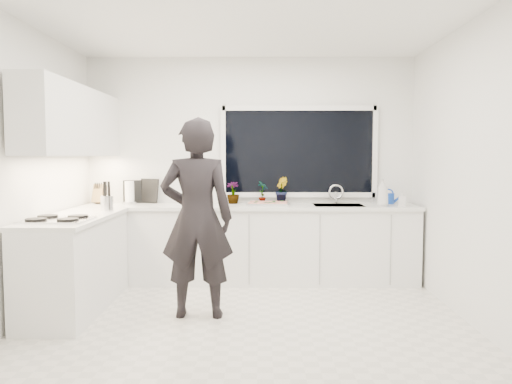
{
  "coord_description": "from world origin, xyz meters",
  "views": [
    {
      "loc": [
        0.14,
        -4.42,
        1.5
      ],
      "look_at": [
        0.09,
        0.4,
        1.15
      ],
      "focal_mm": 35.0,
      "sensor_mm": 36.0,
      "label": 1
    }
  ],
  "objects": [
    {
      "name": "floor",
      "position": [
        0.0,
        0.0,
        -0.01
      ],
      "size": [
        4.0,
        3.5,
        0.02
      ],
      "primitive_type": "cube",
      "color": "beige",
      "rests_on": "ground"
    },
    {
      "name": "wall_back",
      "position": [
        0.0,
        1.76,
        1.35
      ],
      "size": [
        4.0,
        0.02,
        2.7
      ],
      "primitive_type": "cube",
      "color": "white",
      "rests_on": "ground"
    },
    {
      "name": "wall_left",
      "position": [
        -2.01,
        0.0,
        1.35
      ],
      "size": [
        0.02,
        3.5,
        2.7
      ],
      "primitive_type": "cube",
      "color": "white",
      "rests_on": "ground"
    },
    {
      "name": "wall_right",
      "position": [
        2.01,
        0.0,
        1.35
      ],
      "size": [
        0.02,
        3.5,
        2.7
      ],
      "primitive_type": "cube",
      "color": "white",
      "rests_on": "ground"
    },
    {
      "name": "ceiling",
      "position": [
        0.0,
        0.0,
        2.71
      ],
      "size": [
        4.0,
        3.5,
        0.02
      ],
      "primitive_type": "cube",
      "color": "white",
      "rests_on": "wall_back"
    },
    {
      "name": "window",
      "position": [
        0.6,
        1.73,
        1.55
      ],
      "size": [
        1.8,
        0.02,
        1.0
      ],
      "primitive_type": "cube",
      "color": "black",
      "rests_on": "wall_back"
    },
    {
      "name": "base_cabinets_back",
      "position": [
        0.0,
        1.45,
        0.44
      ],
      "size": [
        3.92,
        0.58,
        0.88
      ],
      "primitive_type": "cube",
      "color": "white",
      "rests_on": "floor"
    },
    {
      "name": "base_cabinets_left",
      "position": [
        -1.67,
        0.35,
        0.44
      ],
      "size": [
        0.58,
        1.6,
        0.88
      ],
      "primitive_type": "cube",
      "color": "white",
      "rests_on": "floor"
    },
    {
      "name": "countertop_back",
      "position": [
        0.0,
        1.44,
        0.9
      ],
      "size": [
        3.94,
        0.62,
        0.04
      ],
      "primitive_type": "cube",
      "color": "silver",
      "rests_on": "base_cabinets_back"
    },
    {
      "name": "countertop_left",
      "position": [
        -1.67,
        0.35,
        0.9
      ],
      "size": [
        0.62,
        1.6,
        0.04
      ],
      "primitive_type": "cube",
      "color": "silver",
      "rests_on": "base_cabinets_left"
    },
    {
      "name": "upper_cabinets",
      "position": [
        -1.79,
        0.7,
        1.85
      ],
      "size": [
        0.34,
        2.1,
        0.7
      ],
      "primitive_type": "cube",
      "color": "white",
      "rests_on": "wall_left"
    },
    {
      "name": "sink",
      "position": [
        1.05,
        1.45,
        0.87
      ],
      "size": [
        0.58,
        0.42,
        0.14
      ],
      "primitive_type": "cube",
      "color": "silver",
      "rests_on": "countertop_back"
    },
    {
      "name": "faucet",
      "position": [
        1.05,
        1.65,
        1.03
      ],
      "size": [
        0.03,
        0.03,
        0.22
      ],
      "primitive_type": "cylinder",
      "color": "silver",
      "rests_on": "countertop_back"
    },
    {
      "name": "stovetop",
      "position": [
        -1.69,
        -0.0,
        0.94
      ],
      "size": [
        0.56,
        0.48,
        0.03
      ],
      "primitive_type": "cube",
      "color": "black",
      "rests_on": "countertop_left"
    },
    {
      "name": "person",
      "position": [
        -0.46,
        0.15,
        0.92
      ],
      "size": [
        0.69,
        0.46,
        1.85
      ],
      "primitive_type": "imported",
      "rotation": [
        0.0,
        0.0,
        3.17
      ],
      "color": "black",
      "rests_on": "floor"
    },
    {
      "name": "pizza_tray",
      "position": [
        0.22,
        1.42,
        0.94
      ],
      "size": [
        0.51,
        0.4,
        0.03
      ],
      "primitive_type": "cube",
      "rotation": [
        0.0,
        0.0,
        -0.07
      ],
      "color": "#BCBCC1",
      "rests_on": "countertop_back"
    },
    {
      "name": "pizza",
      "position": [
        0.22,
        1.42,
        0.95
      ],
      "size": [
        0.47,
        0.35,
        0.01
      ],
      "primitive_type": "cube",
      "rotation": [
        0.0,
        0.0,
        -0.07
      ],
      "color": "red",
      "rests_on": "pizza_tray"
    },
    {
      "name": "watering_can",
      "position": [
        1.68,
        1.61,
        0.98
      ],
      "size": [
        0.15,
        0.15,
        0.13
      ],
      "primitive_type": "cylinder",
      "rotation": [
        0.0,
        0.0,
        -0.05
      ],
      "color": "#123DAD",
      "rests_on": "countertop_back"
    },
    {
      "name": "paper_towel_roll",
      "position": [
        -1.45,
        1.55,
        1.05
      ],
      "size": [
        0.14,
        0.14,
        0.26
      ],
      "primitive_type": "cylinder",
      "rotation": [
        0.0,
        0.0,
        -0.35
      ],
      "color": "white",
      "rests_on": "countertop_back"
    },
    {
      "name": "knife_block",
      "position": [
        -1.83,
        1.59,
        1.03
      ],
      "size": [
        0.15,
        0.13,
        0.22
      ],
      "primitive_type": "cube",
      "rotation": [
        0.0,
        0.0,
        -0.26
      ],
      "color": "olive",
      "rests_on": "countertop_back"
    },
    {
      "name": "utensil_crock",
      "position": [
        -1.49,
        0.8,
        1.0
      ],
      "size": [
        0.16,
        0.16,
        0.16
      ],
      "primitive_type": "cylinder",
      "rotation": [
        0.0,
        0.0,
        -0.32
      ],
      "color": "silver",
      "rests_on": "countertop_left"
    },
    {
      "name": "picture_frame_large",
      "position": [
        -1.45,
        1.69,
        1.06
      ],
      "size": [
        0.22,
        0.07,
        0.28
      ],
      "primitive_type": "cube",
      "rotation": [
        0.0,
        0.0,
        0.25
      ],
      "color": "black",
      "rests_on": "countertop_back"
    },
    {
      "name": "picture_frame_small",
      "position": [
        -1.25,
        1.69,
        1.07
      ],
      "size": [
        0.24,
        0.11,
        0.3
      ],
      "primitive_type": "cube",
      "rotation": [
        0.0,
        0.0,
        -0.37
      ],
      "color": "black",
      "rests_on": "countertop_back"
    },
    {
      "name": "herb_plants",
      "position": [
        0.14,
        1.61,
        1.07
      ],
      "size": [
        0.76,
        0.2,
        0.32
      ],
      "color": "#26662D",
      "rests_on": "countertop_back"
    },
    {
      "name": "soap_bottles",
      "position": [
        1.58,
        1.3,
        1.07
      ],
      "size": [
        0.35,
        0.15,
        0.32
      ],
      "color": "#D8BF66",
      "rests_on": "countertop_back"
    }
  ]
}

